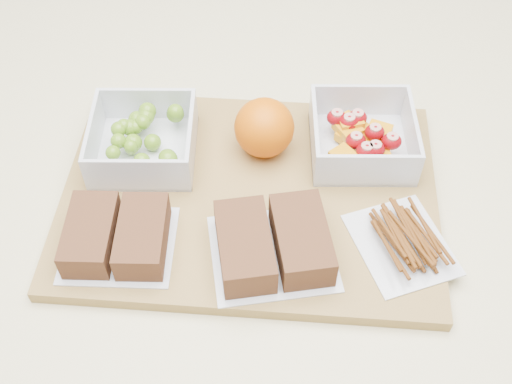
% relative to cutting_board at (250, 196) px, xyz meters
% --- Properties ---
extents(counter, '(1.20, 0.90, 0.90)m').
position_rel_cutting_board_xyz_m(counter, '(0.01, 0.01, -0.46)').
color(counter, beige).
rests_on(counter, ground).
extents(cutting_board, '(0.44, 0.33, 0.02)m').
position_rel_cutting_board_xyz_m(cutting_board, '(0.00, 0.00, 0.00)').
color(cutting_board, olive).
rests_on(cutting_board, counter).
extents(grape_container, '(0.12, 0.12, 0.05)m').
position_rel_cutting_board_xyz_m(grape_container, '(-0.12, 0.06, 0.03)').
color(grape_container, silver).
rests_on(grape_container, cutting_board).
extents(fruit_container, '(0.12, 0.12, 0.05)m').
position_rel_cutting_board_xyz_m(fruit_container, '(0.13, 0.07, 0.03)').
color(fruit_container, silver).
rests_on(fruit_container, cutting_board).
extents(orange, '(0.07, 0.07, 0.07)m').
position_rel_cutting_board_xyz_m(orange, '(0.02, 0.07, 0.04)').
color(orange, '#E56305').
rests_on(orange, cutting_board).
extents(sandwich_bag_left, '(0.12, 0.11, 0.04)m').
position_rel_cutting_board_xyz_m(sandwich_bag_left, '(-0.14, -0.07, 0.03)').
color(sandwich_bag_left, silver).
rests_on(sandwich_bag_left, cutting_board).
extents(sandwich_bag_center, '(0.14, 0.13, 0.04)m').
position_rel_cutting_board_xyz_m(sandwich_bag_center, '(0.03, -0.08, 0.03)').
color(sandwich_bag_center, silver).
rests_on(sandwich_bag_center, cutting_board).
extents(pretzel_bag, '(0.12, 0.13, 0.03)m').
position_rel_cutting_board_xyz_m(pretzel_bag, '(0.16, -0.07, 0.02)').
color(pretzel_bag, silver).
rests_on(pretzel_bag, cutting_board).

